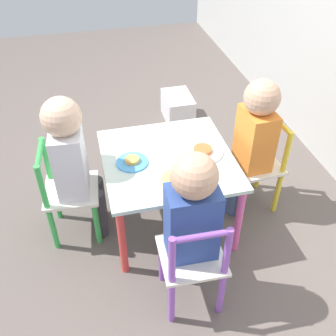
% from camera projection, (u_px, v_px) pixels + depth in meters
% --- Properties ---
extents(ground_plane, '(6.00, 6.00, 0.00)m').
position_uv_depth(ground_plane, '(168.00, 219.00, 2.15)').
color(ground_plane, '#5B514C').
extents(kids_table, '(0.62, 0.62, 0.42)m').
position_uv_depth(kids_table, '(168.00, 167.00, 1.92)').
color(kids_table, silver).
rests_on(kids_table, ground_plane).
extents(chair_yellow, '(0.27, 0.27, 0.52)m').
position_uv_depth(chair_yellow, '(258.00, 165.00, 2.10)').
color(chair_yellow, silver).
rests_on(chair_yellow, ground_plane).
extents(chair_green, '(0.28, 0.28, 0.52)m').
position_uv_depth(chair_green, '(67.00, 193.00, 1.93)').
color(chair_green, silver).
rests_on(chair_green, ground_plane).
extents(chair_purple, '(0.27, 0.27, 0.52)m').
position_uv_depth(chair_purple, '(193.00, 262.00, 1.61)').
color(chair_purple, silver).
rests_on(chair_purple, ground_plane).
extents(child_back, '(0.21, 0.22, 0.76)m').
position_uv_depth(child_back, '(253.00, 135.00, 1.96)').
color(child_back, '#4C608E').
rests_on(child_back, ground_plane).
extents(child_front, '(0.21, 0.23, 0.78)m').
position_uv_depth(child_front, '(73.00, 157.00, 1.80)').
color(child_front, '#38383D').
rests_on(child_front, ground_plane).
extents(child_right, '(0.22, 0.20, 0.77)m').
position_uv_depth(child_right, '(191.00, 216.00, 1.52)').
color(child_right, '#4C608E').
rests_on(child_right, ground_plane).
extents(plate_back, '(0.20, 0.20, 0.03)m').
position_uv_depth(plate_back, '(203.00, 151.00, 1.91)').
color(plate_back, white).
rests_on(plate_back, kids_table).
extents(plate_front, '(0.15, 0.15, 0.03)m').
position_uv_depth(plate_front, '(132.00, 162.00, 1.85)').
color(plate_front, '#4C9EE0').
rests_on(plate_front, kids_table).
extents(plate_right, '(0.15, 0.15, 0.03)m').
position_uv_depth(plate_right, '(177.00, 179.00, 1.75)').
color(plate_right, '#EADB66').
rests_on(plate_right, kids_table).
extents(storage_bin, '(0.29, 0.19, 0.19)m').
position_uv_depth(storage_bin, '(178.00, 108.00, 2.89)').
color(storage_bin, silver).
rests_on(storage_bin, ground_plane).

